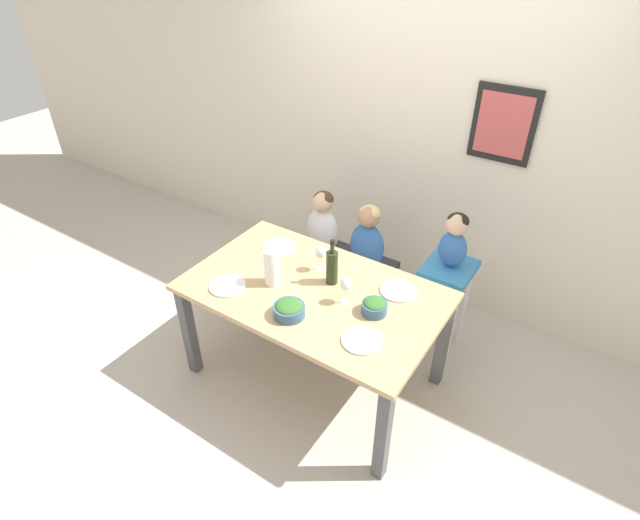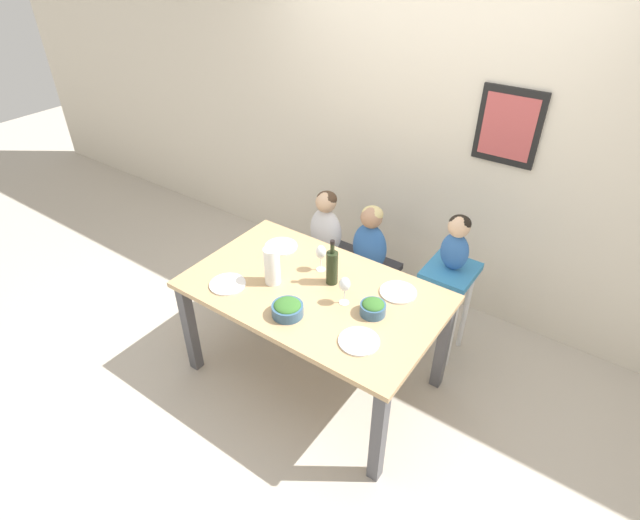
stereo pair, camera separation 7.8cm
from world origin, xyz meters
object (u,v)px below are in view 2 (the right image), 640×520
at_px(person_child_center, 370,239).
at_px(dinner_plate_back_right, 398,292).
at_px(dinner_plate_front_right, 359,341).
at_px(person_baby_right, 457,240).
at_px(paper_towel_roll, 272,266).
at_px(dinner_plate_back_left, 281,246).
at_px(salad_bowl_small, 373,307).
at_px(dinner_plate_front_left, 228,284).
at_px(person_child_left, 326,223).
at_px(salad_bowl_large, 288,308).
at_px(chair_right_highchair, 448,287).
at_px(chair_far_left, 326,260).
at_px(wine_bottle, 332,267).
at_px(wine_glass_far, 321,253).
at_px(wine_glass_near, 345,285).
at_px(chair_far_center, 368,276).

distance_m(person_child_center, dinner_plate_back_right, 0.68).
height_order(dinner_plate_back_right, dinner_plate_front_right, same).
distance_m(person_baby_right, dinner_plate_back_right, 0.54).
height_order(paper_towel_roll, dinner_plate_back_left, paper_towel_roll).
height_order(salad_bowl_small, dinner_plate_front_left, salad_bowl_small).
height_order(person_child_left, salad_bowl_large, person_child_left).
distance_m(person_child_left, person_baby_right, 1.05).
bearing_deg(dinner_plate_back_right, dinner_plate_front_right, -86.92).
relative_size(chair_right_highchair, salad_bowl_small, 4.82).
height_order(salad_bowl_large, dinner_plate_back_right, salad_bowl_large).
distance_m(chair_far_left, dinner_plate_front_left, 1.10).
xyz_separation_m(chair_far_left, wine_bottle, (0.48, -0.63, 0.50)).
bearing_deg(salad_bowl_small, paper_towel_roll, -171.31).
height_order(chair_far_left, wine_glass_far, wine_glass_far).
bearing_deg(wine_glass_near, chair_far_left, 131.13).
distance_m(person_child_left, wine_glass_far, 0.67).
relative_size(paper_towel_roll, wine_glass_far, 1.34).
bearing_deg(salad_bowl_large, dinner_plate_back_right, 51.88).
height_order(wine_bottle, salad_bowl_small, wine_bottle).
xyz_separation_m(chair_far_center, dinner_plate_back_right, (0.48, -0.48, 0.38)).
bearing_deg(wine_bottle, paper_towel_roll, -145.11).
bearing_deg(salad_bowl_large, chair_far_center, 92.70).
bearing_deg(dinner_plate_back_left, dinner_plate_front_left, -90.26).
distance_m(paper_towel_roll, dinner_plate_front_left, 0.31).
bearing_deg(chair_far_center, dinner_plate_front_left, -112.94).
xyz_separation_m(paper_towel_roll, salad_bowl_large, (0.27, -0.19, -0.08)).
height_order(paper_towel_roll, dinner_plate_front_right, paper_towel_roll).
bearing_deg(chair_far_center, person_baby_right, 0.14).
bearing_deg(person_child_center, wine_glass_far, -95.08).
bearing_deg(paper_towel_roll, person_child_left, 101.66).
distance_m(chair_far_left, dinner_plate_back_right, 1.07).
relative_size(chair_far_center, wine_glass_near, 2.50).
height_order(chair_right_highchair, paper_towel_roll, paper_towel_roll).
bearing_deg(wine_bottle, person_baby_right, 48.95).
relative_size(chair_right_highchair, person_child_left, 1.39).
relative_size(dinner_plate_back_left, dinner_plate_back_right, 1.00).
height_order(chair_right_highchair, wine_bottle, wine_bottle).
distance_m(person_child_center, salad_bowl_large, 1.03).
xyz_separation_m(chair_far_left, paper_towel_roll, (0.17, -0.84, 0.50)).
height_order(dinner_plate_back_left, dinner_plate_front_right, same).
bearing_deg(person_child_left, person_child_center, 0.00).
xyz_separation_m(chair_right_highchair, dinner_plate_back_left, (-1.06, -0.50, 0.20)).
bearing_deg(salad_bowl_small, dinner_plate_back_right, 82.97).
relative_size(chair_right_highchair, paper_towel_roll, 2.92).
relative_size(chair_far_left, dinner_plate_back_left, 2.06).
xyz_separation_m(chair_far_center, dinner_plate_front_left, (-0.43, -1.03, 0.38)).
xyz_separation_m(dinner_plate_back_right, dinner_plate_front_right, (0.03, -0.50, 0.00)).
height_order(person_child_center, salad_bowl_large, person_child_center).
xyz_separation_m(chair_far_center, chair_right_highchair, (0.63, 0.00, 0.18)).
height_order(person_baby_right, dinner_plate_front_right, person_baby_right).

